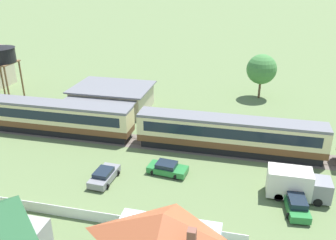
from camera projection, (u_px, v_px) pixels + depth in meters
ground_plane at (231, 150)px, 41.78m from camera, size 600.00×600.00×0.00m
passenger_train at (232, 133)px, 40.66m from camera, size 66.68×3.06×4.18m
railway_track at (190, 147)px, 42.58m from camera, size 122.09×3.60×0.04m
station_building at (113, 98)px, 53.23m from camera, size 11.41×9.76×3.62m
picket_fence_front at (42, 208)px, 30.90m from camera, size 35.20×0.06×1.05m
parked_car_green at (296, 205)px, 31.17m from camera, size 2.39×4.35×1.38m
parked_car_green_2 at (167, 168)px, 36.91m from camera, size 4.27×2.32×1.23m
parked_car_grey at (104, 176)px, 35.60m from camera, size 2.34×4.22×1.25m
delivery_truck_grey at (296, 184)px, 32.79m from camera, size 5.67×2.27×2.78m
yard_tree_0 at (262, 69)px, 56.90m from camera, size 4.79×4.79×7.22m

